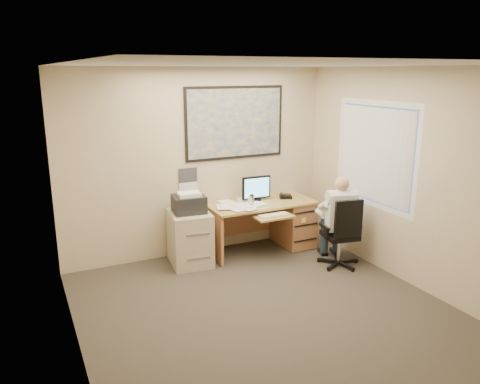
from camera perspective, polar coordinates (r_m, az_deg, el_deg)
name	(u,v)px	position (r m, az deg, el deg)	size (l,w,h in m)	color
room_shell	(277,201)	(4.80, 4.56, -1.07)	(4.00, 4.50, 2.70)	#36312A
desk	(279,219)	(7.20, 4.78, -3.27)	(1.60, 0.97, 1.11)	#AD914A
world_map	(235,123)	(6.91, -0.59, 8.43)	(1.56, 0.03, 1.06)	#1E4C93
wall_calendar	(188,182)	(6.78, -6.34, 1.17)	(0.28, 0.01, 0.42)	white
window_blinds	(374,155)	(6.54, 16.06, 4.41)	(0.06, 1.40, 1.30)	beige
filing_cabinet	(190,233)	(6.57, -6.15, -5.02)	(0.60, 0.70, 1.04)	#B8AE94
office_chair	(342,246)	(6.65, 12.32, -6.46)	(0.69, 0.69, 1.00)	black
person	(339,221)	(6.59, 12.01, -3.50)	(0.53, 0.75, 1.26)	white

